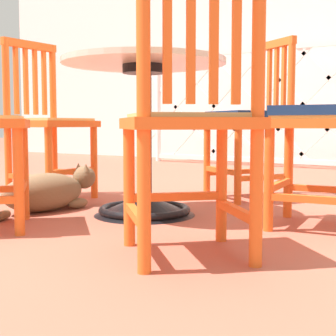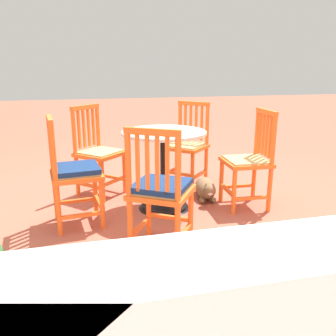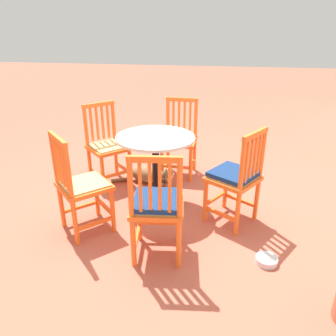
# 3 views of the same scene
# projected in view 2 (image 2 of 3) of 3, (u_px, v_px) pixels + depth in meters

# --- Properties ---
(ground_plane) EXTENTS (24.00, 24.00, 0.00)m
(ground_plane) POSITION_uv_depth(u_px,v_px,m) (150.00, 209.00, 3.35)
(ground_plane) COLOR #AD5642
(cafe_table) EXTENTS (0.76, 0.76, 0.73)m
(cafe_table) POSITION_uv_depth(u_px,v_px,m) (164.00, 179.00, 3.30)
(cafe_table) COLOR black
(cafe_table) RESTS_ON ground_plane
(orange_chair_tucked_in) EXTENTS (0.44, 0.44, 0.91)m
(orange_chair_tucked_in) POSITION_uv_depth(u_px,v_px,m) (74.00, 173.00, 2.92)
(orange_chair_tucked_in) COLOR orange
(orange_chair_tucked_in) RESTS_ON ground_plane
(orange_chair_near_fence) EXTENTS (0.55, 0.55, 0.91)m
(orange_chair_near_fence) POSITION_uv_depth(u_px,v_px,m) (160.00, 191.00, 2.50)
(orange_chair_near_fence) COLOR orange
(orange_chair_near_fence) RESTS_ON ground_plane
(orange_chair_facing_out) EXTENTS (0.42, 0.42, 0.91)m
(orange_chair_facing_out) POSITION_uv_depth(u_px,v_px,m) (249.00, 162.00, 3.31)
(orange_chair_facing_out) COLOR orange
(orange_chair_facing_out) RESTS_ON ground_plane
(orange_chair_at_corner) EXTENTS (0.57, 0.57, 0.91)m
(orange_chair_at_corner) POSITION_uv_depth(u_px,v_px,m) (187.00, 146.00, 3.95)
(orange_chair_at_corner) COLOR orange
(orange_chair_at_corner) RESTS_ON ground_plane
(orange_chair_by_planter) EXTENTS (0.57, 0.57, 0.91)m
(orange_chair_by_planter) POSITION_uv_depth(u_px,v_px,m) (98.00, 153.00, 3.64)
(orange_chair_by_planter) COLOR orange
(orange_chair_by_planter) RESTS_ON ground_plane
(tabby_cat) EXTENTS (0.27, 0.74, 0.23)m
(tabby_cat) POSITION_uv_depth(u_px,v_px,m) (206.00, 189.00, 3.61)
(tabby_cat) COLOR brown
(tabby_cat) RESTS_ON ground_plane
(pet_water_bowl) EXTENTS (0.17, 0.17, 0.05)m
(pet_water_bowl) POSITION_uv_depth(u_px,v_px,m) (81.00, 276.00, 2.24)
(pet_water_bowl) COLOR silver
(pet_water_bowl) RESTS_ON ground_plane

